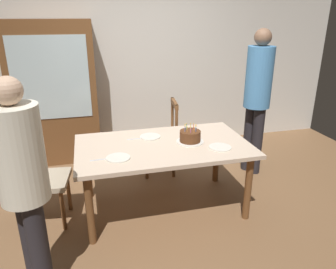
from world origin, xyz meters
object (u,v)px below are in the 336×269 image
at_px(plate_near_guest, 220,147).
at_px(china_cabinet, 55,94).
at_px(birthday_cake, 190,137).
at_px(chair_upholstered, 34,173).
at_px(person_guest, 257,94).
at_px(plate_far_side, 150,137).
at_px(chair_spindle_back, 161,139).
at_px(person_celebrant, 24,181).
at_px(plate_near_celebrant, 118,158).
at_px(dining_table, 163,151).

relative_size(plate_near_guest, china_cabinet, 0.12).
relative_size(birthday_cake, chair_upholstered, 0.29).
relative_size(plate_near_guest, chair_upholstered, 0.23).
bearing_deg(person_guest, china_cabinet, 157.66).
distance_m(plate_far_side, china_cabinet, 1.70).
bearing_deg(china_cabinet, chair_upholstered, -94.97).
distance_m(plate_near_guest, chair_upholstered, 1.80).
distance_m(chair_spindle_back, person_celebrant, 2.17).
bearing_deg(plate_near_celebrant, person_guest, 23.51).
height_order(plate_far_side, chair_spindle_back, chair_spindle_back).
bearing_deg(person_guest, plate_near_celebrant, -156.49).
xyz_separation_m(plate_near_celebrant, person_celebrant, (-0.68, -0.61, 0.18)).
bearing_deg(china_cabinet, person_celebrant, -90.72).
bearing_deg(dining_table, chair_upholstered, 177.20).
height_order(dining_table, chair_spindle_back, chair_spindle_back).
distance_m(plate_far_side, plate_near_guest, 0.76).
bearing_deg(birthday_cake, chair_upholstered, 177.19).
bearing_deg(birthday_cake, plate_near_celebrant, -164.17).
xyz_separation_m(birthday_cake, person_guest, (1.04, 0.57, 0.25)).
xyz_separation_m(plate_far_side, person_guest, (1.41, 0.33, 0.30)).
xyz_separation_m(plate_near_celebrant, plate_far_side, (0.39, 0.45, 0.00)).
bearing_deg(plate_far_side, person_guest, 13.07).
height_order(plate_far_side, plate_near_guest, same).
xyz_separation_m(dining_table, person_celebrant, (-1.15, -0.84, 0.27)).
relative_size(person_celebrant, person_guest, 0.89).
height_order(birthday_cake, plate_near_celebrant, birthday_cake).
relative_size(dining_table, plate_near_celebrant, 7.84).
bearing_deg(person_celebrant, plate_far_side, 45.02).
distance_m(plate_near_guest, person_guest, 1.16).
height_order(birthday_cake, plate_far_side, birthday_cake).
xyz_separation_m(plate_far_side, person_celebrant, (-1.06, -1.07, 0.18)).
bearing_deg(person_celebrant, plate_near_guest, 20.11).
bearing_deg(person_guest, plate_far_side, -166.93).
relative_size(plate_far_side, person_celebrant, 0.14).
distance_m(plate_far_side, person_guest, 1.48).
distance_m(dining_table, chair_spindle_back, 0.86).
height_order(plate_far_side, china_cabinet, china_cabinet).
height_order(plate_near_celebrant, chair_upholstered, chair_upholstered).
relative_size(plate_far_side, chair_spindle_back, 0.23).
xyz_separation_m(plate_far_side, plate_near_guest, (0.60, -0.45, 0.00)).
bearing_deg(china_cabinet, chair_spindle_back, -29.70).
height_order(chair_spindle_back, chair_upholstered, same).
bearing_deg(plate_near_celebrant, chair_upholstered, 159.63).
distance_m(birthday_cake, chair_spindle_back, 0.90).
height_order(chair_upholstered, person_celebrant, person_celebrant).
bearing_deg(birthday_cake, china_cabinet, 131.67).
relative_size(birthday_cake, plate_near_celebrant, 1.27).
xyz_separation_m(chair_upholstered, person_celebrant, (0.10, -0.90, 0.39)).
distance_m(chair_spindle_back, china_cabinet, 1.57).
bearing_deg(chair_upholstered, chair_spindle_back, 28.13).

